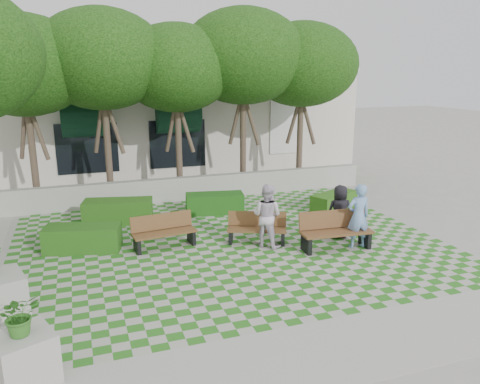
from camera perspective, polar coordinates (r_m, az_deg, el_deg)
name	(u,v)px	position (r m, az deg, el deg)	size (l,w,h in m)	color
ground	(241,257)	(12.77, 0.14, -7.88)	(90.00, 90.00, 0.00)	gray
lawn	(230,244)	(13.65, -1.28, -6.35)	(12.00, 12.00, 0.00)	#2B721E
sidewalk_south	(329,351)	(8.98, 10.84, -18.54)	(16.00, 2.00, 0.01)	#9E9B93
retaining_wall	(188,188)	(18.31, -6.40, 0.46)	(15.00, 0.36, 0.90)	#9E9B93
bench_east	(335,231)	(13.44, 11.53, -4.69)	(2.07, 0.84, 1.06)	brown
bench_mid	(257,229)	(13.64, 2.07, -4.47)	(1.79, 1.19, 0.89)	brown
bench_west	(164,232)	(13.46, -9.27, -4.82)	(1.85, 0.81, 0.94)	#56381D
hedge_east	(334,202)	(17.08, 11.39, -1.19)	(1.88, 0.75, 0.66)	#255015
hedge_midright	(215,203)	(16.51, -3.10, -1.38)	(2.00, 0.80, 0.70)	#184A13
hedge_midleft	(118,211)	(15.93, -14.64, -2.31)	(2.20, 0.88, 0.77)	#214F15
hedge_west	(83,238)	(13.78, -18.62, -5.37)	(2.04, 0.82, 0.71)	#1E4B14
planter_front	(24,348)	(8.52, -24.87, -16.83)	(1.11, 1.11, 1.52)	#9E9B93
person_blue	(358,216)	(13.53, 14.22, -2.87)	(0.68, 0.44, 1.85)	#739BD2
person_dark	(340,211)	(14.28, 12.06, -2.34)	(0.79, 0.51, 1.61)	black
person_white	(267,216)	(13.23, 3.29, -2.89)	(0.89, 0.69, 1.82)	silver
tree_row	(133,62)	(17.21, -12.93, 15.20)	(17.70, 13.40, 7.41)	#47382B
building	(170,116)	(25.78, -8.58, 9.11)	(18.00, 8.92, 5.15)	beige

